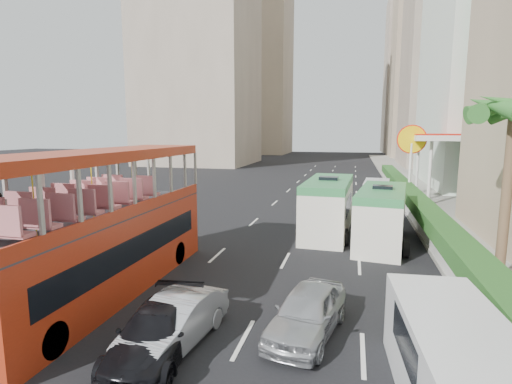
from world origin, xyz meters
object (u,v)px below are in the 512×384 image
(double_decker_bus, at_px, (103,223))
(car_silver_lane_b, at_px, (307,334))
(car_black, at_px, (157,355))
(panel_van_far, at_px, (376,193))
(panel_van_near, at_px, (453,364))
(palm_tree, at_px, (506,196))
(shell_station, at_px, (450,168))
(car_silver_lane_a, at_px, (176,344))
(van_asset, at_px, (334,221))
(minibus_near, at_px, (328,207))
(minibus_far, at_px, (381,216))

(double_decker_bus, distance_m, car_silver_lane_b, 7.81)
(car_black, xyz_separation_m, panel_van_far, (6.61, 23.45, 0.93))
(panel_van_near, distance_m, palm_tree, 8.66)
(shell_station, bearing_deg, panel_van_far, -153.90)
(car_black, bearing_deg, car_silver_lane_a, 59.76)
(panel_van_near, distance_m, shell_station, 27.26)
(van_asset, bearing_deg, car_black, -90.71)
(panel_van_far, bearing_deg, shell_station, 30.96)
(minibus_near, distance_m, palm_tree, 9.43)
(car_black, height_order, panel_van_near, panel_van_near)
(double_decker_bus, height_order, minibus_far, double_decker_bus)
(panel_van_near, relative_size, palm_tree, 0.77)
(panel_van_far, bearing_deg, van_asset, -108.37)
(minibus_far, xyz_separation_m, panel_van_near, (0.64, -12.49, -0.43))
(palm_tree, relative_size, shell_station, 0.80)
(car_silver_lane_b, distance_m, panel_van_near, 4.13)
(car_silver_lane_a, distance_m, minibus_far, 13.06)
(double_decker_bus, bearing_deg, car_silver_lane_b, -10.03)
(palm_tree, bearing_deg, minibus_near, 136.41)
(panel_van_near, height_order, palm_tree, palm_tree)
(panel_van_far, distance_m, shell_station, 6.66)
(car_black, height_order, panel_van_far, panel_van_far)
(minibus_far, bearing_deg, panel_van_far, 95.61)
(minibus_far, distance_m, palm_tree, 6.53)
(car_silver_lane_b, relative_size, minibus_far, 0.62)
(car_silver_lane_a, distance_m, panel_van_near, 6.77)
(minibus_far, bearing_deg, panel_van_near, -79.62)
(car_black, height_order, shell_station, shell_station)
(panel_van_near, bearing_deg, palm_tree, 62.63)
(car_black, xyz_separation_m, minibus_far, (6.24, 12.10, 1.42))
(car_black, bearing_deg, shell_station, 58.18)
(panel_van_far, height_order, palm_tree, palm_tree)
(van_asset, xyz_separation_m, minibus_near, (-0.24, -3.04, 1.52))
(van_asset, distance_m, minibus_far, 5.42)
(double_decker_bus, distance_m, van_asset, 15.50)
(minibus_near, relative_size, minibus_far, 1.07)
(double_decker_bus, distance_m, car_silver_lane_a, 5.36)
(double_decker_bus, relative_size, car_black, 2.59)
(shell_station, bearing_deg, panel_van_near, -101.62)
(minibus_far, relative_size, panel_van_near, 1.30)
(minibus_near, xyz_separation_m, panel_van_far, (3.14, 9.81, -0.59))
(car_silver_lane_a, bearing_deg, panel_van_far, 81.35)
(car_silver_lane_a, distance_m, car_black, 0.64)
(car_black, height_order, palm_tree, palm_tree)
(car_silver_lane_b, bearing_deg, car_black, -140.09)
(car_silver_lane_a, distance_m, panel_van_far, 23.75)
(van_asset, height_order, shell_station, shell_station)
(car_silver_lane_b, xyz_separation_m, car_black, (-3.63, -1.98, 0.00))
(panel_van_far, height_order, shell_station, shell_station)
(minibus_far, height_order, panel_van_near, minibus_far)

